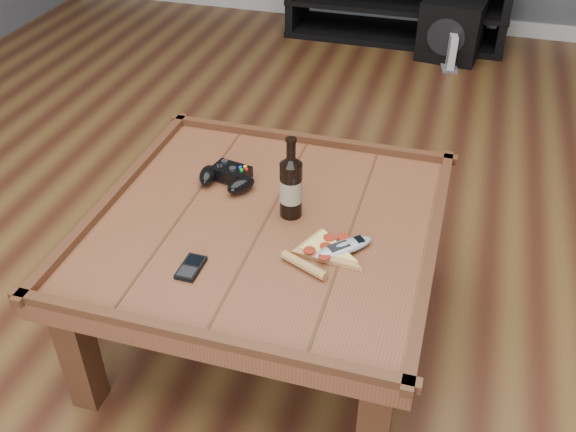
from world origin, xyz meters
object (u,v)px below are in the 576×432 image
(pizza_slice, at_px, (323,251))
(subwoofer, at_px, (452,28))
(smartphone, at_px, (191,267))
(coffee_table, at_px, (266,237))
(remote_control, at_px, (343,247))
(game_controller, at_px, (227,177))
(beer_bottle, at_px, (291,185))
(media_console, at_px, (398,0))
(game_console, at_px, (451,52))

(pizza_slice, bearing_deg, subwoofer, 109.81)
(pizza_slice, relative_size, smartphone, 2.94)
(coffee_table, bearing_deg, remote_control, -15.54)
(coffee_table, relative_size, game_controller, 5.01)
(coffee_table, height_order, smartphone, coffee_table)
(game_controller, distance_m, remote_control, 0.48)
(beer_bottle, xyz_separation_m, game_controller, (-0.24, 0.10, -0.08))
(game_controller, height_order, remote_control, game_controller)
(pizza_slice, relative_size, subwoofer, 0.75)
(coffee_table, relative_size, remote_control, 6.05)
(pizza_slice, bearing_deg, remote_control, 51.74)
(coffee_table, height_order, game_controller, game_controller)
(pizza_slice, bearing_deg, coffee_table, 177.39)
(smartphone, bearing_deg, game_controller, 97.91)
(remote_control, relative_size, subwoofer, 0.43)
(beer_bottle, bearing_deg, media_console, 91.33)
(media_console, distance_m, game_controller, 2.61)
(media_console, height_order, beer_bottle, beer_bottle)
(beer_bottle, height_order, game_console, beer_bottle)
(coffee_table, xyz_separation_m, media_console, (0.00, 2.75, -0.15))
(coffee_table, distance_m, game_console, 2.39)
(remote_control, height_order, game_console, remote_control)
(media_console, xyz_separation_m, pizza_slice, (0.20, -2.85, 0.21))
(game_controller, xyz_separation_m, remote_control, (0.43, -0.22, -0.01))
(subwoofer, bearing_deg, smartphone, -92.58)
(pizza_slice, height_order, game_console, pizza_slice)
(pizza_slice, relative_size, remote_control, 1.75)
(coffee_table, bearing_deg, game_controller, 138.56)
(pizza_slice, xyz_separation_m, remote_control, (0.05, 0.03, 0.00))
(remote_control, bearing_deg, smartphone, -107.13)
(media_console, height_order, subwoofer, media_console)
(beer_bottle, bearing_deg, coffee_table, -138.43)
(smartphone, bearing_deg, media_console, 88.40)
(game_console, bearing_deg, media_console, 123.04)
(game_console, bearing_deg, beer_bottle, -109.07)
(game_controller, distance_m, smartphone, 0.42)
(media_console, bearing_deg, coffee_table, -90.00)
(coffee_table, xyz_separation_m, beer_bottle, (0.06, 0.06, 0.16))
(game_controller, height_order, smartphone, game_controller)
(coffee_table, height_order, game_console, coffee_table)
(remote_control, bearing_deg, beer_bottle, -167.63)
(game_controller, relative_size, smartphone, 2.04)
(subwoofer, xyz_separation_m, game_console, (0.02, -0.19, -0.08))
(game_controller, bearing_deg, remote_control, -16.41)
(media_console, relative_size, subwoofer, 3.52)
(pizza_slice, relative_size, game_console, 1.41)
(subwoofer, bearing_deg, game_console, -76.46)
(subwoofer, bearing_deg, game_controller, -95.48)
(remote_control, bearing_deg, pizza_slice, -105.75)
(remote_control, xyz_separation_m, game_console, (0.14, 2.41, -0.37))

